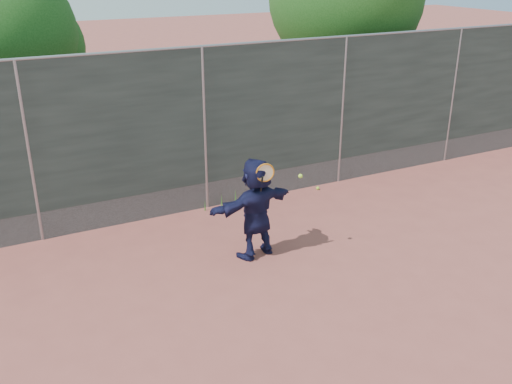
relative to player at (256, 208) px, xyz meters
name	(u,v)px	position (x,y,z in m)	size (l,w,h in m)	color
ground	(302,297)	(0.02, -1.40, -0.81)	(80.00, 80.00, 0.00)	#9E4C42
player	(256,208)	(0.00, 0.00, 0.00)	(1.50, 0.48, 1.62)	#141639
ball_ground	(318,188)	(2.37, 1.88, -0.78)	(0.07, 0.07, 0.07)	#B2E933
fence	(204,127)	(0.02, 2.10, 0.77)	(20.00, 0.06, 3.03)	#38423D
swing_action	(269,174)	(0.11, -0.21, 0.61)	(0.76, 0.19, 0.51)	#C76C12
tree_right	(351,0)	(4.70, 4.35, 2.68)	(3.78, 3.60, 5.39)	#382314
tree_left	(7,39)	(-2.83, 5.15, 2.13)	(3.15, 3.00, 4.53)	#382314
weed_clump	(224,200)	(0.31, 1.98, -0.68)	(0.68, 0.07, 0.30)	#387226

